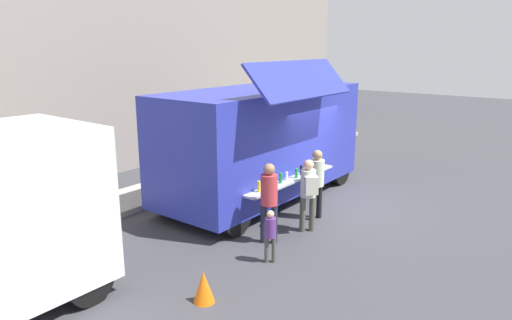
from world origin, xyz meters
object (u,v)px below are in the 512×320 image
at_px(customer_mid_with_backpack, 308,188).
at_px(child_near_queue, 270,232).
at_px(customer_rear_waiting, 269,196).
at_px(food_truck_main, 263,140).
at_px(traffic_cone_orange, 204,287).
at_px(customer_front_ordering, 317,178).
at_px(trash_bin, 283,145).

bearing_deg(customer_mid_with_backpack, child_near_queue, 140.79).
bearing_deg(customer_rear_waiting, child_near_queue, -168.64).
relative_size(food_truck_main, traffic_cone_orange, 11.54).
bearing_deg(traffic_cone_orange, food_truck_main, 26.26).
height_order(food_truck_main, customer_rear_waiting, food_truck_main).
xyz_separation_m(food_truck_main, customer_front_ordering, (-0.51, -1.99, -0.62)).
xyz_separation_m(traffic_cone_orange, customer_front_ordering, (4.42, 0.44, 0.76)).
xyz_separation_m(food_truck_main, customer_mid_with_backpack, (-1.32, -2.25, -0.62)).
bearing_deg(traffic_cone_orange, customer_front_ordering, 5.74).
height_order(traffic_cone_orange, customer_front_ordering, customer_front_ordering).
height_order(traffic_cone_orange, child_near_queue, child_near_queue).
bearing_deg(trash_bin, customer_mid_with_backpack, -141.48).
height_order(customer_front_ordering, customer_rear_waiting, customer_rear_waiting).
bearing_deg(customer_front_ordering, traffic_cone_orange, 111.23).
height_order(food_truck_main, customer_front_ordering, food_truck_main).
height_order(food_truck_main, traffic_cone_orange, food_truck_main).
relative_size(food_truck_main, child_near_queue, 5.90).
height_order(customer_front_ordering, child_near_queue, customer_front_ordering).
relative_size(trash_bin, child_near_queue, 0.83).
xyz_separation_m(customer_front_ordering, child_near_queue, (-2.58, -0.48, -0.39)).
xyz_separation_m(customer_front_ordering, customer_mid_with_backpack, (-0.82, -0.26, 0.00)).
bearing_deg(child_near_queue, food_truck_main, -0.28).
height_order(trash_bin, child_near_queue, child_near_queue).
relative_size(traffic_cone_orange, trash_bin, 0.61).
bearing_deg(food_truck_main, traffic_cone_orange, -153.38).
distance_m(traffic_cone_orange, customer_front_ordering, 4.51).
xyz_separation_m(customer_front_ordering, customer_rear_waiting, (-1.84, 0.09, 0.02)).
relative_size(customer_front_ordering, customer_rear_waiting, 0.98).
relative_size(customer_front_ordering, customer_mid_with_backpack, 1.02).
bearing_deg(food_truck_main, customer_front_ordering, -103.91).
bearing_deg(food_truck_main, customer_rear_waiting, -140.66).
height_order(food_truck_main, customer_mid_with_backpack, food_truck_main).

